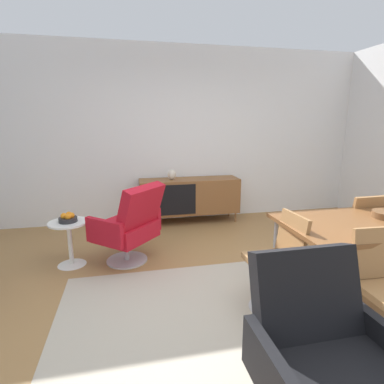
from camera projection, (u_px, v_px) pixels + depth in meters
ground_plane at (222, 299)px, 2.86m from camera, size 8.32×8.32×0.00m
wall_back at (176, 135)px, 5.03m from camera, size 6.80×0.12×2.80m
sideboard at (189, 196)px, 4.99m from camera, size 1.60×0.45×0.72m
vase_cobalt at (172, 175)px, 4.85m from camera, size 0.13×0.13×0.16m
dining_table at (371, 226)px, 2.76m from camera, size 1.60×0.90×0.74m
dining_chair_near_window at (278, 258)px, 2.63m from camera, size 0.44×0.42×0.86m
dining_chair_back_right at (356, 227)px, 3.41m from camera, size 0.41×0.43×0.86m
lounge_chair_red at (130, 224)px, 3.51m from camera, size 0.91×0.91×0.95m
armchair_black_shell at (322, 350)px, 1.57m from camera, size 0.72×0.66×0.95m
side_table_round at (70, 238)px, 3.48m from camera, size 0.44×0.44×0.52m
fruit_bowl at (68, 218)px, 3.42m from camera, size 0.20×0.20×0.11m
area_rug at (187, 314)px, 2.63m from camera, size 2.20×1.70×0.01m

